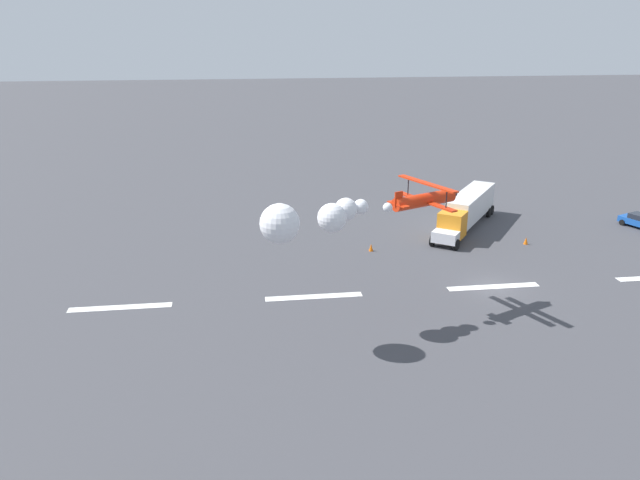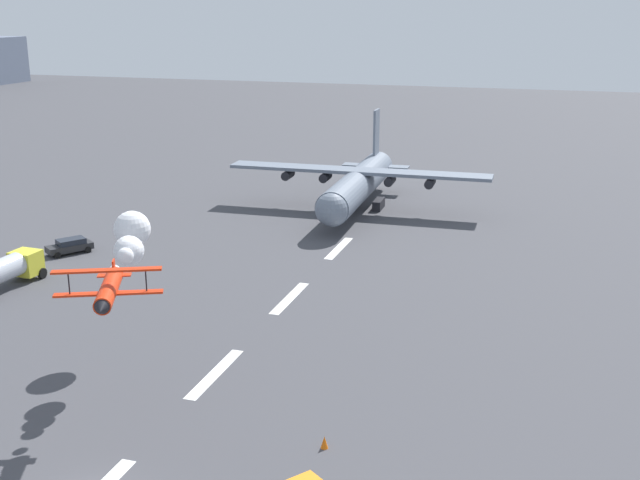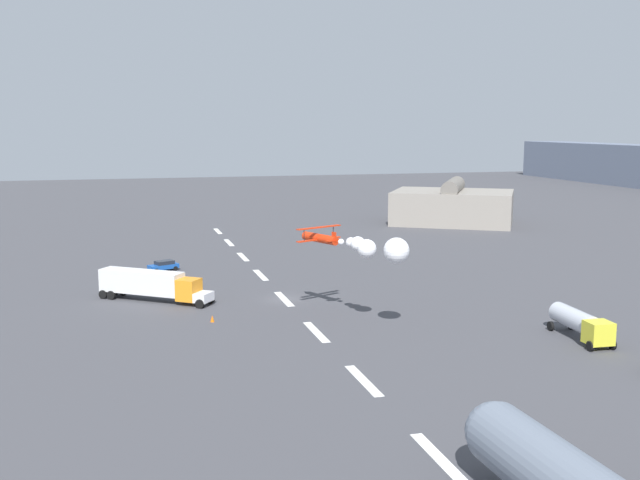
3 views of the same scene
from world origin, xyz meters
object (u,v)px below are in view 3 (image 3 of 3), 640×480
Objects in this scene: semi_truck_orange at (152,284)px; followme_car_yellow at (164,265)px; fuel_tanker_truck at (581,323)px; stunt_biplane_red at (369,247)px; traffic_cone_near at (198,288)px; traffic_cone_far at (212,319)px.

semi_truck_orange reaches higher than followme_car_yellow.
semi_truck_orange reaches higher than fuel_tanker_truck.
fuel_tanker_truck reaches higher than followme_car_yellow.
stunt_biplane_red is 3.35× the size of followme_car_yellow.
followme_car_yellow reaches higher than traffic_cone_near.
followme_car_yellow is 6.32× the size of traffic_cone_near.
semi_truck_orange is at bearing -7.81° from followme_car_yellow.
traffic_cone_far is at bearing 26.47° from semi_truck_orange.
stunt_biplane_red is 1.81× the size of fuel_tanker_truck.
followme_car_yellow reaches higher than traffic_cone_far.
stunt_biplane_red is 19.17m from traffic_cone_far.
traffic_cone_near is at bearing 124.65° from semi_truck_orange.
stunt_biplane_red reaches higher than fuel_tanker_truck.
stunt_biplane_red is at bearing 35.04° from traffic_cone_near.
semi_truck_orange is 49.97m from fuel_tanker_truck.
semi_truck_orange is (-18.41, -21.86, -6.64)m from stunt_biplane_red.
traffic_cone_near is at bearing -144.96° from stunt_biplane_red.
followme_car_yellow is at bearing -173.91° from traffic_cone_far.
followme_car_yellow is at bearing -167.07° from traffic_cone_near.
stunt_biplane_red reaches higher than traffic_cone_near.
fuel_tanker_truck is 47.93m from traffic_cone_near.
semi_truck_orange is at bearing -55.35° from traffic_cone_near.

